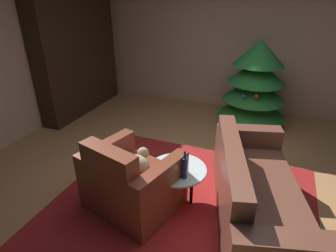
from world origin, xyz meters
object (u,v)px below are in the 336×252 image
(book_stack_on_table, at_px, (172,166))
(bottle_on_table, at_px, (184,167))
(coffee_table, at_px, (177,172))
(decorated_tree, at_px, (255,84))
(armchair_red, at_px, (131,183))
(bookshelf_unit, at_px, (82,54))
(couch_red, at_px, (254,197))

(book_stack_on_table, height_order, bottle_on_table, bottle_on_table)
(coffee_table, bearing_deg, decorated_tree, 77.12)
(armchair_red, xyz_separation_m, decorated_tree, (0.95, 2.62, 0.43))
(bottle_on_table, bearing_deg, book_stack_on_table, 153.26)
(coffee_table, distance_m, decorated_tree, 2.41)
(coffee_table, bearing_deg, bookshelf_unit, 143.47)
(couch_red, bearing_deg, bookshelf_unit, 150.34)
(bottle_on_table, distance_m, decorated_tree, 2.50)
(bottle_on_table, relative_size, decorated_tree, 0.22)
(coffee_table, distance_m, bottle_on_table, 0.25)
(coffee_table, relative_size, decorated_tree, 0.44)
(bookshelf_unit, bearing_deg, armchair_red, -45.45)
(couch_red, relative_size, bottle_on_table, 6.24)
(bookshelf_unit, xyz_separation_m, decorated_tree, (3.15, 0.39, -0.32))
(couch_red, distance_m, bottle_on_table, 0.76)
(armchair_red, relative_size, book_stack_on_table, 5.58)
(bookshelf_unit, distance_m, armchair_red, 3.22)
(armchair_red, height_order, bottle_on_table, armchair_red)
(bookshelf_unit, relative_size, coffee_table, 3.35)
(bookshelf_unit, xyz_separation_m, book_stack_on_table, (2.57, -1.98, -0.59))
(bookshelf_unit, height_order, decorated_tree, bookshelf_unit)
(bookshelf_unit, distance_m, coffee_table, 3.33)
(armchair_red, bearing_deg, coffee_table, 35.04)
(couch_red, relative_size, book_stack_on_table, 10.32)
(bookshelf_unit, height_order, coffee_table, bookshelf_unit)
(armchair_red, distance_m, couch_red, 1.28)
(book_stack_on_table, bearing_deg, armchair_red, -146.38)
(armchair_red, distance_m, book_stack_on_table, 0.48)
(couch_red, xyz_separation_m, book_stack_on_table, (-0.88, -0.02, 0.17))
(bookshelf_unit, xyz_separation_m, couch_red, (3.45, -1.96, -0.76))
(book_stack_on_table, bearing_deg, coffee_table, 45.54)
(couch_red, distance_m, book_stack_on_table, 0.89)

